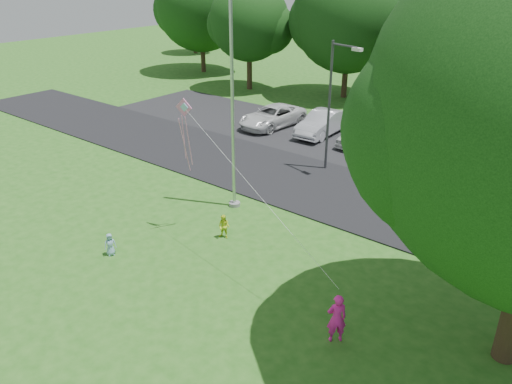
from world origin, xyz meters
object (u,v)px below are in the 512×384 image
Objects in this scene: street_lamp at (334,96)px; child_yellow at (224,227)px; flagpole at (233,114)px; woman at (337,318)px; kite at (187,121)px; child_blue at (110,244)px; trash_can at (411,166)px.

street_lamp reaches higher than child_yellow.
flagpole reaches higher than street_lamp.
child_yellow is (-6.34, 2.33, -0.28)m from woman.
child_blue is at bearing -122.32° from kite.
woman is at bearing -44.54° from street_lamp.
kite is at bearing 179.99° from child_yellow.
street_lamp is 6.62× the size of child_yellow.
flagpole is 1.55× the size of street_lamp.
flagpole reaches higher than child_blue.
street_lamp reaches higher than woman.
flagpole reaches higher than trash_can.
kite is at bearing -59.26° from woman.
woman is (7.89, -4.72, -3.40)m from flagpole.
street_lamp is 5.26m from trash_can.
child_blue is (-5.53, -13.91, -0.11)m from trash_can.
street_lamp is at bearing 16.37° from child_blue.
trash_can is at bearing 3.81° from child_blue.
child_yellow is at bearing 2.60° from kite.
child_yellow is 0.12× the size of kite.
child_blue is at bearing -37.11° from woman.
trash_can is 12.31m from kite.
flagpole is 6.51× the size of woman.
kite is (-1.31, -0.37, 4.04)m from child_yellow.
flagpole is 9.80m from woman.
trash_can is 0.70× the size of woman.
child_blue is 0.11× the size of kite.
woman is at bearing -27.70° from kite.
woman is 0.19× the size of kite.
flagpole is at bearing -75.78° from woman.
trash_can is 1.24× the size of child_blue.
flagpole is 10.24× the size of child_yellow.
child_blue is (-1.94, -12.05, -3.45)m from street_lamp.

